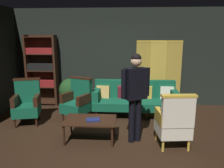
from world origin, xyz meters
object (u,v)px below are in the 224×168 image
armchair_wing_right (78,101)px  standing_figure (136,90)px  armchair_gilt_accent (174,122)px  bookshelf (42,69)px  armchair_wing_left (27,103)px  velvet_couch (135,98)px  coffee_table (90,122)px  folding_screen (158,73)px  book_navy_cloth (93,120)px  potted_plant (70,92)px

armchair_wing_right → standing_figure: (1.34, -1.03, 0.54)m
armchair_gilt_accent → bookshelf: bearing=144.0°
standing_figure → armchair_wing_left: bearing=162.5°
velvet_couch → armchair_gilt_accent: armchair_gilt_accent is taller
coffee_table → bookshelf: bearing=128.4°
standing_figure → velvet_couch: bearing=87.9°
folding_screen → armchair_wing_right: 2.48m
bookshelf → folding_screen: bearing=0.7°
bookshelf → velvet_couch: (2.70, -0.74, -0.60)m
armchair_gilt_accent → book_navy_cloth: (-1.50, 0.14, -0.06)m
velvet_couch → coffee_table: bearing=-121.6°
armchair_gilt_accent → potted_plant: 3.16m
bookshelf → armchair_gilt_accent: bearing=-36.0°
bookshelf → book_navy_cloth: bearing=-51.1°
standing_figure → armchair_wing_right: bearing=142.4°
standing_figure → folding_screen: bearing=72.0°
armchair_wing_left → armchair_wing_right: (1.14, 0.25, 0.00)m
velvet_couch → armchair_wing_left: bearing=-164.1°
velvet_couch → standing_figure: bearing=-92.1°
bookshelf → armchair_wing_left: size_ratio=1.97×
bookshelf → velvet_couch: bookshelf is taller
velvet_couch → armchair_wing_left: (-2.53, -0.72, 0.03)m
armchair_wing_left → potted_plant: armchair_wing_left is taller
armchair_wing_right → velvet_couch: bearing=18.7°
folding_screen → armchair_wing_right: folding_screen is taller
armchair_wing_left → potted_plant: size_ratio=1.19×
armchair_gilt_accent → armchair_wing_left: same height
bookshelf → book_navy_cloth: 3.00m
velvet_couch → armchair_gilt_accent: size_ratio=2.04×
book_navy_cloth → armchair_wing_right: bearing=116.6°
velvet_couch → folding_screen: bearing=48.6°
armchair_wing_left → standing_figure: size_ratio=0.61×
folding_screen → velvet_couch: size_ratio=0.90×
standing_figure → potted_plant: 2.58m
armchair_gilt_accent → potted_plant: armchair_gilt_accent is taller
folding_screen → standing_figure: size_ratio=1.12×
coffee_table → armchair_wing_left: 1.79m
bookshelf → coffee_table: bookshelf is taller
folding_screen → velvet_couch: folding_screen is taller
armchair_wing_left → standing_figure: (2.48, -0.78, 0.54)m
folding_screen → coffee_table: size_ratio=1.90×
standing_figure → potted_plant: (-1.74, 1.83, -0.52)m
armchair_gilt_accent → velvet_couch: bearing=110.8°
velvet_couch → potted_plant: bearing=169.7°
armchair_gilt_accent → coffee_table: bearing=173.2°
coffee_table → potted_plant: (-0.87, 1.83, 0.13)m
armchair_gilt_accent → armchair_wing_left: 3.32m
velvet_couch → book_navy_cloth: size_ratio=8.23×
bookshelf → armchair_gilt_accent: bookshelf is taller
armchair_wing_right → book_navy_cloth: bearing=-63.4°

